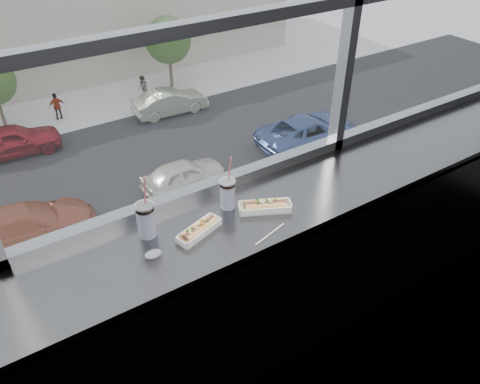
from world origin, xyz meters
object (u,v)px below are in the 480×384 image
hotdog_tray_right (265,206)px  pedestrian_d (143,86)px  car_near_c (23,220)px  car_far_c (170,98)px  soda_cup_right (228,193)px  car_near_e (309,127)px  tree_right (168,40)px  car_far_b (10,136)px  soda_cup_left (146,218)px  loose_straw (270,234)px  wrapper (153,254)px  pedestrian_c (57,104)px  hotdog_tray_left (199,229)px  car_near_d (183,170)px

hotdog_tray_right → pedestrian_d: 30.80m
car_near_c → car_far_c: size_ratio=1.07×
car_far_c → soda_cup_right: bearing=159.3°
hotdog_tray_right → car_near_e: size_ratio=0.04×
car_near_e → tree_right: (-2.84, 12.00, 2.20)m
car_far_b → car_near_e: bearing=-114.2°
soda_cup_left → car_near_c: soda_cup_left is taller
car_near_e → loose_straw: bearing=137.9°
wrapper → car_near_c: (0.09, 16.31, -10.92)m
wrapper → pedestrian_c: (4.44, 27.43, -11.03)m
car_near_c → car_near_e: size_ratio=0.98×
soda_cup_left → car_near_e: size_ratio=0.05×
soda_cup_left → car_near_c: 19.55m
car_near_c → pedestrian_d: bearing=-39.3°
soda_cup_right → tree_right: bearing=66.4°
car_far_b → car_far_c: size_ratio=1.10×
hotdog_tray_right → car_near_c: bearing=118.1°
wrapper → car_far_b: size_ratio=0.01×
soda_cup_right → hotdog_tray_left: bearing=-154.7°
pedestrian_d → tree_right: size_ratio=0.41×
soda_cup_left → car_near_e: (15.59, 16.16, -10.99)m
hotdog_tray_right → soda_cup_left: bearing=-167.8°
soda_cup_left → tree_right: soda_cup_left is taller
soda_cup_right → pedestrian_d: 30.75m
car_near_c → car_near_d: bearing=-86.5°
soda_cup_right → loose_straw: (0.06, -0.31, -0.09)m
soda_cup_right → tree_right: size_ratio=0.06×
soda_cup_left → car_far_b: bearing=87.4°
car_far_c → pedestrian_c: (-6.33, 3.13, -0.03)m
hotdog_tray_left → car_near_d: size_ratio=0.05×
soda_cup_left → wrapper: 0.18m
hotdog_tray_left → soda_cup_right: bearing=7.2°
car_near_c → car_far_c: car_near_c is taller
hotdog_tray_right → pedestrian_d: (9.48, 27.14, -11.05)m
wrapper → hotdog_tray_right: bearing=0.3°
hotdog_tray_right → soda_cup_right: soda_cup_right is taller
car_far_c → tree_right: tree_right is taller
hotdog_tray_right → pedestrian_d: bearing=96.9°
soda_cup_left → car_near_e: 25.00m
car_near_e → tree_right: 12.53m
loose_straw → car_far_b: loose_straw is taller
car_near_e → pedestrian_c: car_near_e is taller
hotdog_tray_right → car_far_c: (10.14, 24.31, -11.02)m
hotdog_tray_right → car_far_c: hotdog_tray_right is taller
soda_cup_right → loose_straw: soda_cup_right is taller
soda_cup_right → pedestrian_d: bearing=70.4°
hotdog_tray_left → car_near_c: 19.62m
wrapper → tree_right: bearing=65.7°
soda_cup_left → pedestrian_d: 30.88m
hotdog_tray_right → wrapper: 0.64m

